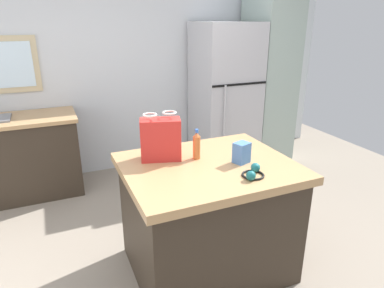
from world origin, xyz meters
The scene contains 10 objects.
ground centered at (0.00, 0.00, 0.00)m, with size 6.78×6.78×0.00m, color gray.
back_wall centered at (-0.02, 2.20, 1.26)m, with size 5.65×0.13×2.52m.
kitchen_island centered at (0.06, -0.04, 0.45)m, with size 1.20×0.98×0.89m.
refrigerator centered at (1.17, 1.77, 0.91)m, with size 0.74×0.75×1.82m.
tall_cabinet centered at (1.82, 1.77, 1.07)m, with size 0.53×0.67×2.15m.
sink_counter centered at (-1.32, 1.83, 0.46)m, with size 1.29×0.63×1.07m.
shopping_bag centered at (-0.22, 0.18, 1.04)m, with size 0.32×0.22×0.35m.
small_box centered at (0.29, -0.11, 0.96)m, with size 0.11×0.09×0.15m, color #4775B7.
bottle centered at (0.02, 0.09, 0.99)m, with size 0.05×0.05×0.23m.
ear_defenders centered at (0.24, -0.33, 0.91)m, with size 0.21×0.21×0.06m.
Camera 1 is at (-0.94, -2.05, 1.87)m, focal length 32.10 mm.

